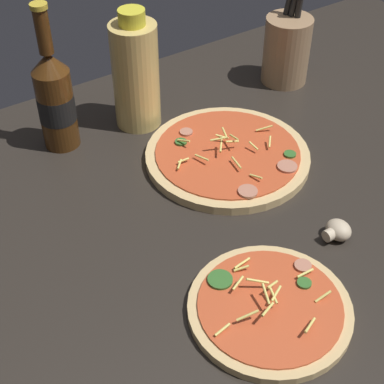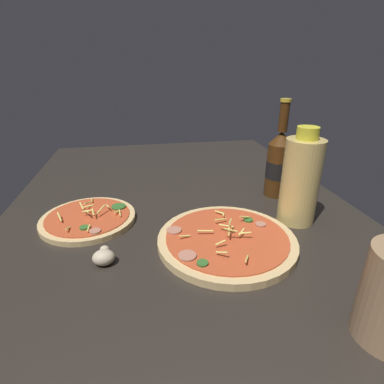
% 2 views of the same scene
% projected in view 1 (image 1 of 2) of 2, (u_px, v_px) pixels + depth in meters
% --- Properties ---
extents(counter_slab, '(1.60, 0.90, 0.03)m').
position_uv_depth(counter_slab, '(225.00, 198.00, 0.98)').
color(counter_slab, '#28231E').
rests_on(counter_slab, ground).
extents(pizza_near, '(0.22, 0.22, 0.04)m').
position_uv_depth(pizza_near, '(269.00, 308.00, 0.79)').
color(pizza_near, tan).
rests_on(pizza_near, counter_slab).
extents(pizza_far, '(0.29, 0.29, 0.05)m').
position_uv_depth(pizza_far, '(228.00, 156.00, 1.04)').
color(pizza_far, tan).
rests_on(pizza_far, counter_slab).
extents(beer_bottle, '(0.07, 0.07, 0.27)m').
position_uv_depth(beer_bottle, '(55.00, 99.00, 1.02)').
color(beer_bottle, '#47280F').
rests_on(beer_bottle, counter_slab).
extents(oil_bottle, '(0.09, 0.09, 0.23)m').
position_uv_depth(oil_bottle, '(136.00, 74.00, 1.06)').
color(oil_bottle, '#D6B766').
rests_on(oil_bottle, counter_slab).
extents(mushroom_left, '(0.04, 0.04, 0.03)m').
position_uv_depth(mushroom_left, '(337.00, 230.00, 0.89)').
color(mushroom_left, beige).
rests_on(mushroom_left, counter_slab).
extents(utensil_crock, '(0.10, 0.10, 0.21)m').
position_uv_depth(utensil_crock, '(287.00, 49.00, 1.20)').
color(utensil_crock, '#9E7A56').
rests_on(utensil_crock, counter_slab).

